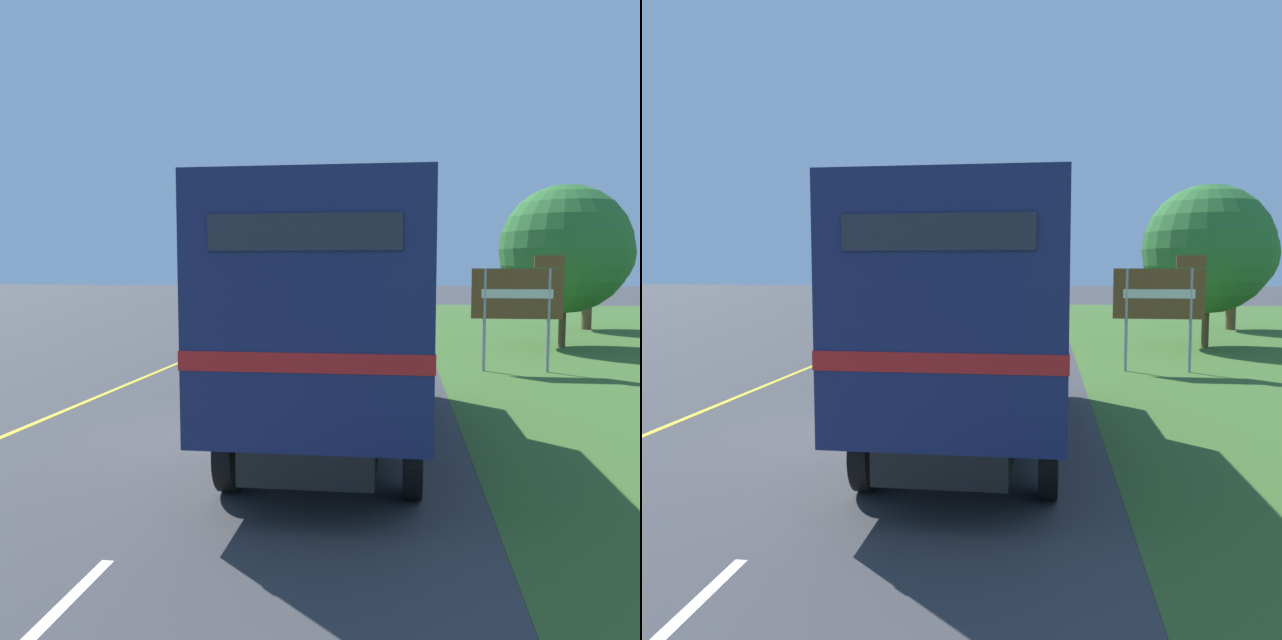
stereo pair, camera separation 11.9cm
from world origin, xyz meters
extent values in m
plane|color=#3D3D3F|center=(0.00, 0.00, 0.00)|extent=(200.00, 200.00, 0.00)
cube|color=yellow|center=(-3.70, 12.34, 0.00)|extent=(0.12, 54.47, 0.01)
cube|color=white|center=(0.00, 0.69, 0.00)|extent=(0.12, 2.60, 0.01)
cube|color=white|center=(0.00, 7.29, 0.00)|extent=(0.12, 2.60, 0.01)
cube|color=white|center=(0.00, 13.89, 0.00)|extent=(0.12, 2.60, 0.01)
cube|color=white|center=(0.00, 20.49, 0.00)|extent=(0.12, 2.60, 0.01)
cube|color=white|center=(0.00, 27.09, 0.00)|extent=(0.12, 2.60, 0.01)
cylinder|color=black|center=(0.64, 3.22, 0.50)|extent=(0.22, 1.00, 1.00)
cylinder|color=black|center=(2.83, 3.22, 0.50)|extent=(0.22, 1.00, 1.00)
cylinder|color=black|center=(0.64, -2.62, 0.50)|extent=(0.22, 1.00, 1.00)
cylinder|color=black|center=(2.83, -2.62, 0.50)|extent=(0.22, 1.00, 1.00)
cube|color=black|center=(1.74, 0.00, 0.68)|extent=(1.40, 7.81, 0.36)
cube|color=navy|center=(1.74, -1.05, 2.28)|extent=(2.55, 5.71, 2.84)
cube|color=red|center=(1.74, -1.05, 1.78)|extent=(2.57, 5.73, 0.20)
cube|color=#232833|center=(1.74, -3.92, 3.06)|extent=(1.91, 0.03, 0.36)
cube|color=navy|center=(1.74, 2.86, 1.81)|extent=(2.44, 2.10, 1.90)
cube|color=#283342|center=(1.74, 3.92, 2.05)|extent=(2.16, 0.03, 0.85)
cylinder|color=black|center=(-2.53, 18.48, 0.33)|extent=(0.16, 0.66, 0.66)
cylinder|color=black|center=(-1.06, 18.48, 0.33)|extent=(0.16, 0.66, 0.66)
cylinder|color=black|center=(-2.53, 15.94, 0.33)|extent=(0.16, 0.66, 0.66)
cylinder|color=black|center=(-1.06, 15.94, 0.33)|extent=(0.16, 0.66, 0.66)
cube|color=white|center=(-1.79, 17.21, 0.74)|extent=(1.80, 4.09, 0.81)
cube|color=#282D38|center=(-1.79, 17.04, 1.49)|extent=(1.55, 2.25, 0.69)
cube|color=red|center=(-2.42, 15.15, 0.88)|extent=(0.20, 0.03, 0.14)
cube|color=red|center=(-1.16, 15.15, 0.88)|extent=(0.20, 0.03, 0.14)
cylinder|color=black|center=(1.19, 30.95, 0.33)|extent=(0.16, 0.66, 0.66)
cylinder|color=black|center=(2.67, 30.95, 0.33)|extent=(0.16, 0.66, 0.66)
cylinder|color=black|center=(1.19, 28.20, 0.33)|extent=(0.16, 0.66, 0.66)
cylinder|color=black|center=(2.67, 28.20, 0.33)|extent=(0.16, 0.66, 0.66)
cube|color=gray|center=(1.93, 29.58, 0.79)|extent=(1.80, 4.43, 0.92)
cube|color=#282D38|center=(1.93, 29.40, 1.64)|extent=(1.55, 2.44, 0.78)
cube|color=red|center=(1.30, 27.35, 0.95)|extent=(0.20, 0.03, 0.14)
cube|color=red|center=(2.56, 27.35, 0.95)|extent=(0.20, 0.03, 0.14)
cylinder|color=#9E9EA3|center=(4.91, 7.03, 1.37)|extent=(0.09, 0.09, 2.74)
cylinder|color=#9E9EA3|center=(6.56, 7.03, 1.37)|extent=(0.09, 0.09, 2.74)
cube|color=brown|center=(5.73, 7.03, 2.07)|extent=(2.35, 0.06, 1.33)
cube|color=brown|center=(6.53, 7.03, 2.92)|extent=(0.75, 0.06, 0.32)
cube|color=silver|center=(5.73, 7.00, 2.07)|extent=(1.83, 0.02, 0.24)
cylinder|color=brown|center=(8.32, 12.70, 0.82)|extent=(0.24, 0.24, 1.64)
sphere|color=#2D702D|center=(8.32, 12.70, 3.42)|extent=(4.44, 4.44, 4.44)
cylinder|color=brown|center=(11.13, 19.70, 0.95)|extent=(0.43, 0.43, 1.89)
sphere|color=#2D702D|center=(11.13, 19.70, 3.46)|extent=(3.92, 3.92, 3.92)
camera|label=1|loc=(2.66, -9.90, 2.69)|focal=35.00mm
camera|label=2|loc=(2.78, -9.89, 2.69)|focal=35.00mm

